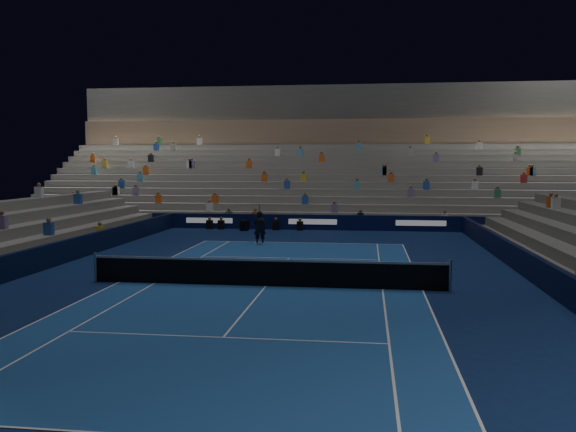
# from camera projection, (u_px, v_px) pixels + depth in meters

# --- Properties ---
(ground) EXTENTS (90.00, 90.00, 0.00)m
(ground) POSITION_uv_depth(u_px,v_px,m) (266.00, 286.00, 21.35)
(ground) COLOR #0B1C45
(ground) RESTS_ON ground
(court_surface) EXTENTS (10.97, 23.77, 0.01)m
(court_surface) POSITION_uv_depth(u_px,v_px,m) (266.00, 286.00, 21.35)
(court_surface) COLOR navy
(court_surface) RESTS_ON ground
(sponsor_barrier_far) EXTENTS (44.00, 0.25, 1.00)m
(sponsor_barrier_far) POSITION_uv_depth(u_px,v_px,m) (313.00, 222.00, 39.57)
(sponsor_barrier_far) COLOR black
(sponsor_barrier_far) RESTS_ON ground
(sponsor_barrier_east) EXTENTS (0.25, 37.00, 1.00)m
(sponsor_barrier_east) POSITION_uv_depth(u_px,v_px,m) (551.00, 279.00, 20.03)
(sponsor_barrier_east) COLOR black
(sponsor_barrier_east) RESTS_ON ground
(sponsor_barrier_west) EXTENTS (0.25, 37.00, 1.00)m
(sponsor_barrier_west) POSITION_uv_depth(u_px,v_px,m) (13.00, 266.00, 22.57)
(sponsor_barrier_west) COLOR black
(sponsor_barrier_west) RESTS_ON ground
(grandstand_main) EXTENTS (44.00, 15.20, 11.20)m
(grandstand_main) POSITION_uv_depth(u_px,v_px,m) (323.00, 176.00, 48.61)
(grandstand_main) COLOR slate
(grandstand_main) RESTS_ON ground
(tennis_net) EXTENTS (12.90, 0.10, 1.10)m
(tennis_net) POSITION_uv_depth(u_px,v_px,m) (266.00, 272.00, 21.30)
(tennis_net) COLOR #B2B2B7
(tennis_net) RESTS_ON ground
(tennis_player) EXTENTS (0.69, 0.47, 1.84)m
(tennis_player) POSITION_uv_depth(u_px,v_px,m) (260.00, 228.00, 32.15)
(tennis_player) COLOR black
(tennis_player) RESTS_ON ground
(broadcast_camera) EXTENTS (0.52, 0.98, 0.67)m
(broadcast_camera) POSITION_uv_depth(u_px,v_px,m) (244.00, 225.00, 39.15)
(broadcast_camera) COLOR black
(broadcast_camera) RESTS_ON ground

